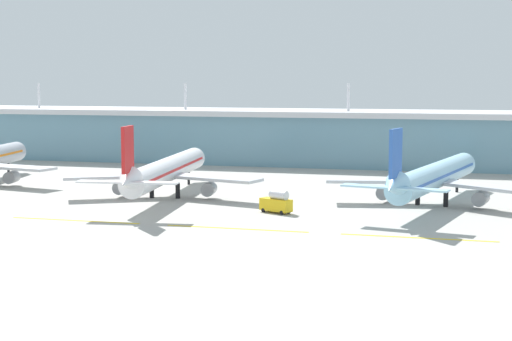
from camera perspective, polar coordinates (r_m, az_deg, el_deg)
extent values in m
plane|color=#A8A59E|center=(163.53, 0.67, -3.54)|extent=(600.00, 600.00, 0.00)
cube|color=#6693A8|center=(270.82, 6.65, 2.10)|extent=(280.00, 28.00, 16.25)
cube|color=silver|center=(270.30, 6.68, 4.01)|extent=(288.00, 34.00, 1.80)
cylinder|color=silver|center=(302.82, -15.01, 5.11)|extent=(0.90, 0.90, 9.00)
cylinder|color=silver|center=(278.78, -4.98, 5.21)|extent=(0.90, 0.90, 9.00)
cylinder|color=silver|center=(264.60, 6.51, 5.13)|extent=(0.90, 0.90, 9.00)
cone|color=#ADB2BC|center=(260.12, -16.28, 1.35)|extent=(6.14, 4.92, 5.51)
cube|color=#B7BABF|center=(223.38, -16.67, 0.21)|extent=(24.88, 11.53, 0.70)
cylinder|color=gray|center=(225.46, -16.79, -0.45)|extent=(3.95, 5.00, 3.20)
cylinder|color=black|center=(252.10, -17.01, 0.10)|extent=(0.70, 0.70, 3.60)
cylinder|color=white|center=(197.69, -6.23, 0.05)|extent=(13.07, 59.94, 5.80)
cone|color=white|center=(228.48, -4.23, 0.93)|extent=(5.96, 4.65, 5.51)
cone|color=white|center=(166.19, -9.07, -0.77)|extent=(5.71, 7.18, 5.72)
cube|color=red|center=(166.47, -9.01, 1.47)|extent=(1.48, 6.44, 9.50)
cube|color=white|center=(168.41, -10.81, -0.78)|extent=(10.32, 4.40, 0.36)
cube|color=white|center=(165.14, -7.20, -0.86)|extent=(10.32, 4.40, 0.36)
cube|color=#B7BABF|center=(197.00, -9.93, -0.41)|extent=(24.28, 17.59, 0.70)
cylinder|color=gray|center=(198.34, -9.45, -1.17)|extent=(3.73, 4.86, 3.20)
cube|color=#B7BABF|center=(190.88, -3.07, -0.54)|extent=(24.94, 12.77, 0.70)
cylinder|color=gray|center=(192.87, -3.33, -1.30)|extent=(3.73, 4.86, 3.20)
cylinder|color=black|center=(219.82, -4.75, -0.52)|extent=(0.70, 0.70, 3.60)
cylinder|color=black|center=(196.22, -7.34, -1.39)|extent=(1.10, 1.10, 3.60)
cylinder|color=black|center=(194.60, -5.52, -1.43)|extent=(1.10, 1.10, 3.60)
cube|color=red|center=(197.65, -6.23, 0.17)|extent=(12.38, 54.02, 0.60)
cylinder|color=#9ED1EA|center=(188.76, 12.50, -0.36)|extent=(17.16, 58.21, 5.80)
cone|color=#9ED1EA|center=(218.88, 14.51, 0.50)|extent=(6.19, 5.01, 5.51)
cone|color=#9ED1EA|center=(157.91, 9.63, -1.16)|extent=(6.14, 7.47, 5.72)
cube|color=#2D5BB7|center=(158.15, 9.78, 1.20)|extent=(1.95, 6.41, 9.50)
cube|color=#9ED1EA|center=(160.08, 7.80, -1.10)|extent=(10.43, 5.11, 0.36)
cube|color=#9ED1EA|center=(156.91, 11.61, -1.32)|extent=(10.43, 5.11, 0.36)
cube|color=#B7BABF|center=(187.99, 8.61, -0.71)|extent=(24.84, 11.11, 0.70)
cylinder|color=gray|center=(189.35, 9.08, -1.52)|extent=(4.02, 5.04, 3.20)
cube|color=#B7BABF|center=(182.05, 15.81, -1.11)|extent=(23.78, 18.88, 0.70)
cylinder|color=gray|center=(184.06, 15.50, -1.90)|extent=(4.02, 5.04, 3.20)
cylinder|color=black|center=(210.41, 13.94, -1.00)|extent=(0.70, 0.70, 3.60)
cylinder|color=black|center=(187.29, 11.29, -1.83)|extent=(1.10, 1.10, 3.60)
cylinder|color=black|center=(185.72, 13.19, -1.95)|extent=(1.10, 1.10, 3.60)
cube|color=#2D5BB7|center=(188.71, 12.50, -0.24)|extent=(16.05, 52.51, 0.60)
cube|color=yellow|center=(167.51, -12.59, -3.45)|extent=(28.00, 0.70, 0.04)
cube|color=yellow|center=(154.67, -1.36, -4.11)|extent=(28.00, 0.70, 0.04)
cube|color=yellow|center=(148.66, 11.33, -4.66)|extent=(28.00, 0.70, 0.04)
cube|color=gold|center=(172.65, 1.41, -2.42)|extent=(7.62, 5.43, 2.60)
cylinder|color=silver|center=(171.82, 1.62, -1.72)|extent=(4.47, 3.52, 2.00)
cylinder|color=black|center=(173.55, 0.52, -2.81)|extent=(0.96, 0.70, 0.90)
cylinder|color=black|center=(175.33, 1.01, -2.71)|extent=(0.96, 0.70, 0.90)
cylinder|color=black|center=(170.39, 1.82, -2.98)|extent=(0.96, 0.70, 0.90)
cylinder|color=black|center=(172.19, 2.31, -2.89)|extent=(0.96, 0.70, 0.90)
cube|color=silver|center=(179.93, 1.86, -2.22)|extent=(2.14, 3.76, 1.60)
cube|color=silver|center=(179.77, 1.86, -1.86)|extent=(2.11, 3.40, 0.16)
cylinder|color=black|center=(181.40, 1.66, -2.41)|extent=(0.44, 0.93, 0.90)
cylinder|color=black|center=(181.18, 2.17, -2.42)|extent=(0.44, 0.93, 0.90)
cylinder|color=black|center=(178.93, 1.55, -2.53)|extent=(0.44, 0.93, 0.90)
cylinder|color=black|center=(178.71, 2.06, -2.54)|extent=(0.44, 0.93, 0.90)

